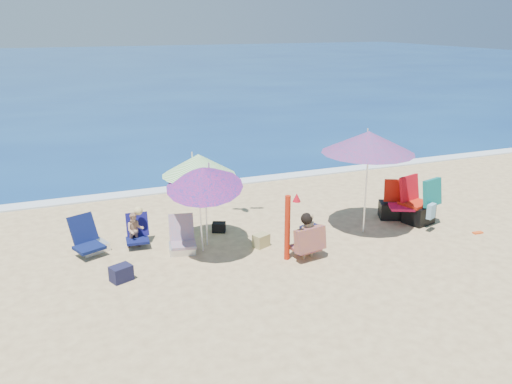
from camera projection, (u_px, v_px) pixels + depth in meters
name	position (u px, v px, depth m)	size (l,w,h in m)	color
ground	(291.00, 263.00, 9.66)	(120.00, 120.00, 0.00)	#D8BC84
sea	(86.00, 68.00, 49.45)	(120.00, 80.00, 0.12)	navy
foam	(210.00, 185.00, 14.17)	(120.00, 0.50, 0.04)	white
umbrella_turquoise	(368.00, 142.00, 10.61)	(2.46, 2.46, 2.15)	white
umbrella_striped	(199.00, 165.00, 9.97)	(1.82, 1.82, 1.87)	white
umbrella_blue	(204.00, 177.00, 9.44)	(1.84, 1.87, 1.90)	white
furled_umbrella	(289.00, 222.00, 9.56)	(0.20, 0.44, 1.37)	#B1220C
chair_navy	(90.00, 243.00, 10.09)	(0.74, 0.87, 0.70)	#0C1645
chair_rainbow	(182.00, 242.00, 10.12)	(0.59, 0.69, 0.67)	#E3505A
camp_chair_left	(392.00, 207.00, 11.77)	(0.67, 0.98, 0.88)	#BD0D35
camp_chair_right	(420.00, 207.00, 11.44)	(0.75, 1.04, 1.06)	red
person_center	(308.00, 237.00, 9.73)	(0.64, 0.58, 0.90)	tan
person_left	(136.00, 229.00, 10.28)	(0.50, 0.60, 0.78)	tan
bag_navy_a	(121.00, 273.00, 8.98)	(0.42, 0.36, 0.27)	#171834
bag_black_a	(219.00, 227.00, 11.07)	(0.33, 0.29, 0.20)	black
bag_tan	(261.00, 240.00, 10.34)	(0.36, 0.31, 0.25)	tan
bag_navy_b	(310.00, 232.00, 10.73)	(0.44, 0.39, 0.27)	#171732
orange_item	(478.00, 233.00, 11.01)	(0.22, 0.11, 0.03)	#EE4E19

